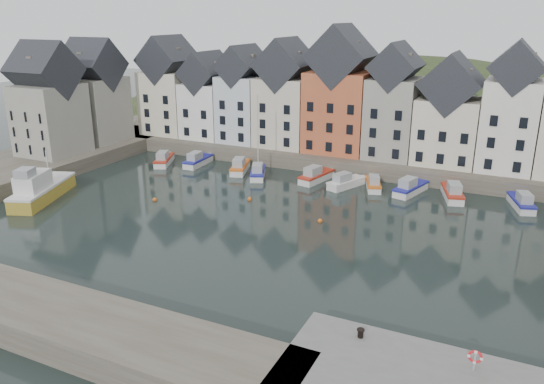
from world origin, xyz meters
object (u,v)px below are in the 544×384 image
Objects in this scene: boat_a at (164,160)px; mooring_bollard at (361,333)px; boat_d at (258,172)px; life_ring_post at (475,357)px; large_vessel at (40,190)px.

boat_a is 51.46m from mooring_bollard.
boat_d is (15.35, 0.15, 0.05)m from boat_a.
life_ring_post is at bearing -59.29° from boat_a.
life_ring_post is at bearing -36.65° from large_vessel.
life_ring_post is (49.38, -14.25, 1.50)m from large_vessel.
life_ring_post reaches higher than boat_a.
mooring_bollard is at bearing -77.39° from boat_d.
large_vessel is 44.94m from mooring_bollard.
large_vessel is at bearing 162.06° from mooring_bollard.
large_vessel reaches higher than life_ring_post.
life_ring_post is (6.63, -0.41, 0.55)m from mooring_bollard.
mooring_bollard is (39.35, -33.12, 1.63)m from boat_a.
boat_d is 19.86× the size of mooring_bollard.
boat_d is 45.57m from life_ring_post.
large_vessel reaches higher than boat_a.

